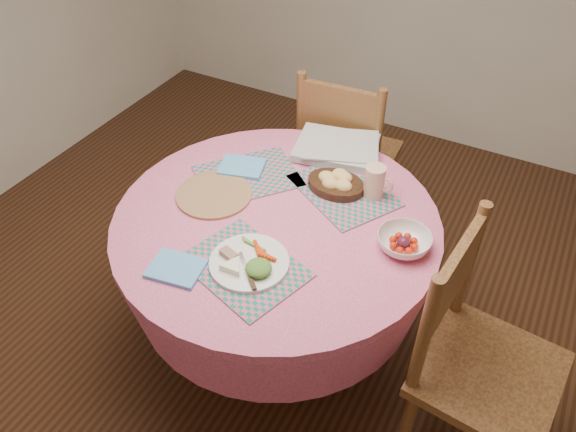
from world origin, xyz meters
name	(u,v)px	position (x,y,z in m)	size (l,w,h in m)	color
ground	(279,339)	(0.00, 0.00, 0.00)	(4.00, 4.00, 0.00)	#331C0F
dining_table	(277,254)	(0.00, 0.00, 0.56)	(1.24, 1.24, 0.75)	pink
chair_right	(476,358)	(0.82, -0.09, 0.53)	(0.49, 0.51, 1.01)	brown
chair_back	(345,154)	(-0.06, 0.82, 0.52)	(0.49, 0.47, 0.99)	brown
placemat_front	(244,267)	(0.03, -0.28, 0.75)	(0.40, 0.30, 0.01)	#167C63
placemat_left	(248,176)	(-0.23, 0.17, 0.75)	(0.40, 0.30, 0.01)	#167C63
placemat_back	(344,190)	(0.16, 0.27, 0.75)	(0.40, 0.30, 0.01)	#167C63
wicker_trivet	(214,194)	(-0.28, 0.00, 0.76)	(0.30, 0.30, 0.01)	#8F623E
napkin_near	(176,268)	(-0.17, -0.39, 0.76)	(0.18, 0.14, 0.01)	#59A2E5
napkin_far	(242,167)	(-0.27, 0.20, 0.76)	(0.18, 0.14, 0.01)	#59A2E5
dinner_plate	(250,262)	(0.04, -0.26, 0.77)	(0.28, 0.28, 0.05)	white
bread_bowl	(336,182)	(0.13, 0.26, 0.79)	(0.23, 0.23, 0.08)	black
latte_mug	(375,182)	(0.27, 0.29, 0.82)	(0.12, 0.08, 0.13)	beige
fruit_bowl	(404,242)	(0.47, 0.07, 0.78)	(0.23, 0.23, 0.06)	white
newspaper_stack	(337,147)	(0.02, 0.50, 0.78)	(0.41, 0.35, 0.04)	silver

